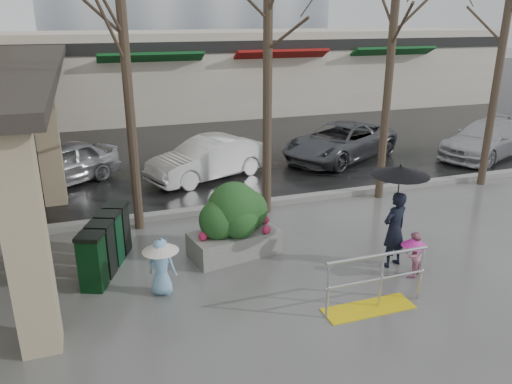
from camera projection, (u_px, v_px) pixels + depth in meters
ground at (273, 287)px, 9.20m from camera, size 120.00×120.00×0.00m
street_asphalt at (138, 102)px, 28.81m from camera, size 120.00×36.00×0.01m
curb at (217, 209)px, 12.74m from camera, size 120.00×0.30×0.15m
canopy_slab at (7, 58)px, 13.65m from camera, size 2.80×18.00×0.25m
pillar_front at (26, 242)px, 6.98m from camera, size 0.55×0.55×3.50m
pillar_back at (48, 139)px, 12.77m from camera, size 0.55×0.55×3.50m
storefront_row at (184, 72)px, 25.15m from camera, size 34.00×6.74×4.00m
handrail at (373, 289)px, 8.43m from camera, size 1.90×0.50×1.03m
tree_mideast at (395, 10)px, 12.16m from camera, size 3.20×3.20×6.50m
woman at (397, 206)px, 9.61m from camera, size 1.12×1.12×2.12m
child_pink at (413, 251)px, 9.45m from camera, size 0.55×0.53×0.90m
child_blue at (161, 261)px, 8.80m from camera, size 0.65×0.65×1.07m
planter at (234, 220)px, 10.26m from camera, size 1.95×1.23×1.58m
news_boxes at (106, 244)px, 9.70m from camera, size 1.12×1.96×1.08m
car_a at (58, 165)px, 14.50m from camera, size 3.89×3.33×1.26m
car_b at (208, 159)px, 15.15m from camera, size 4.05×2.64×1.26m
car_c at (340, 142)px, 17.18m from camera, size 4.99×3.88×1.26m
car_d at (487, 139)px, 17.54m from camera, size 4.69×3.23×1.26m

